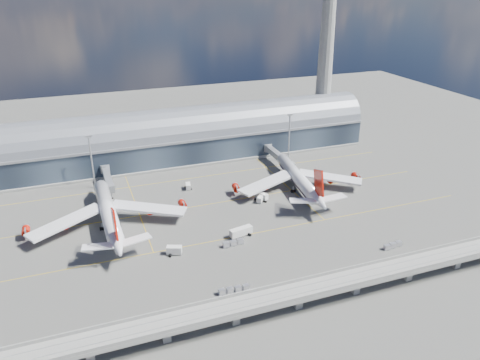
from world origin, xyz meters
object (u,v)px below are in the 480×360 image
object	(u,v)px
service_truck_3	(261,199)
cargo_train_0	(233,243)
service_truck_2	(241,232)
cargo_train_1	(234,290)
service_truck_5	(262,196)
cargo_train_2	(393,245)
service_truck_1	(174,250)
floodlight_mast_left	(92,161)
floodlight_mast_right	(289,136)
airliner_left	(108,213)
airliner_right	(299,179)
control_tower	(326,51)
service_truck_4	(188,186)

from	to	relation	value
service_truck_3	cargo_train_0	world-z (taller)	service_truck_3
service_truck_2	cargo_train_1	world-z (taller)	service_truck_2
service_truck_5	cargo_train_2	size ratio (longest dim) A/B	0.79
service_truck_1	cargo_train_2	world-z (taller)	service_truck_1
floodlight_mast_left	floodlight_mast_right	distance (m)	100.00
service_truck_3	service_truck_5	size ratio (longest dim) A/B	0.85
service_truck_5	airliner_left	bearing A→B (deg)	154.13
airliner_left	service_truck_5	bearing A→B (deg)	0.70
service_truck_2	cargo_train_0	distance (m)	7.69
airliner_right	airliner_left	bearing A→B (deg)	-168.75
service_truck_1	cargo_train_2	distance (m)	79.50
control_tower	floodlight_mast_right	bearing A→B (deg)	-141.34
floodlight_mast_left	service_truck_4	size ratio (longest dim) A/B	5.24
control_tower	service_truck_3	distance (m)	108.68
floodlight_mast_right	airliner_right	distance (m)	37.97
service_truck_2	airliner_right	bearing A→B (deg)	-64.45
service_truck_4	service_truck_3	bearing A→B (deg)	-30.97
floodlight_mast_left	service_truck_3	xyz separation A→B (m)	(67.09, -40.33, -12.29)
service_truck_3	service_truck_2	bearing A→B (deg)	-86.11
airliner_left	service_truck_4	size ratio (longest dim) A/B	13.63
airliner_right	service_truck_1	xyz separation A→B (m)	(-66.32, -33.37, -3.74)
floodlight_mast_right	control_tower	bearing A→B (deg)	38.66
floodlight_mast_left	service_truck_3	size ratio (longest dim) A/B	4.71
airliner_left	cargo_train_1	xyz separation A→B (m)	(32.04, -56.36, -4.93)
floodlight_mast_right	service_truck_1	distance (m)	104.61
service_truck_1	service_truck_3	size ratio (longest dim) A/B	1.08
service_truck_1	cargo_train_0	size ratio (longest dim) A/B	0.69
control_tower	service_truck_2	distance (m)	136.21
service_truck_1	cargo_train_1	size ratio (longest dim) A/B	0.56
airliner_right	service_truck_1	distance (m)	74.33
floodlight_mast_left	service_truck_1	size ratio (longest dim) A/B	4.38
service_truck_2	service_truck_3	world-z (taller)	service_truck_2
service_truck_4	service_truck_5	world-z (taller)	service_truck_5
cargo_train_0	airliner_right	bearing A→B (deg)	-47.75
airliner_right	service_truck_1	bearing A→B (deg)	-145.36
service_truck_1	cargo_train_1	distance (m)	30.67
service_truck_3	airliner_right	bearing A→B (deg)	54.77
service_truck_2	service_truck_4	distance (m)	48.97
service_truck_1	service_truck_5	xyz separation A→B (m)	(46.55, 30.25, -0.08)
floodlight_mast_left	service_truck_3	distance (m)	79.23
cargo_train_2	cargo_train_1	bearing A→B (deg)	100.23
cargo_train_2	floodlight_mast_right	bearing A→B (deg)	4.99
floodlight_mast_right	service_truck_4	world-z (taller)	floodlight_mast_right
control_tower	airliner_left	world-z (taller)	control_tower
airliner_left	service_truck_4	xyz separation A→B (m)	(38.13, 23.54, -4.49)
service_truck_4	cargo_train_2	world-z (taller)	service_truck_4
control_tower	cargo_train_1	xyz separation A→B (m)	(-100.58, -124.42, -50.74)
service_truck_4	cargo_train_2	distance (m)	94.87
floodlight_mast_right	cargo_train_0	distance (m)	91.17
service_truck_1	cargo_train_1	xyz separation A→B (m)	(12.59, -27.96, -0.66)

